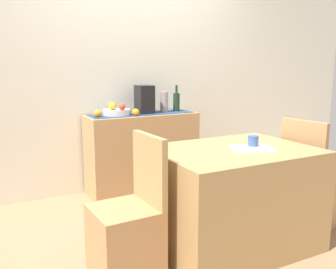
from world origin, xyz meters
name	(u,v)px	position (x,y,z in m)	size (l,w,h in m)	color
ground_plane	(185,223)	(0.00, 0.00, -0.01)	(6.40, 6.40, 0.02)	#977755
room_wall_rear	(130,63)	(0.00, 1.18, 1.35)	(6.40, 0.06, 2.70)	silver
sideboard_console	(142,153)	(0.02, 0.92, 0.41)	(1.15, 0.42, 0.83)	tan
table_runner	(142,114)	(0.02, 0.92, 0.83)	(1.09, 0.32, 0.01)	navy
fruit_bowl	(117,112)	(-0.25, 0.92, 0.86)	(0.27, 0.27, 0.06)	silver
apple_rear	(112,106)	(-0.31, 0.90, 0.93)	(0.07, 0.07, 0.07)	gold
apple_upper	(122,107)	(-0.23, 0.83, 0.92)	(0.06, 0.06, 0.06)	#BE3D22
apple_front	(112,105)	(-0.28, 1.00, 0.93)	(0.07, 0.07, 0.07)	olive
wine_bottle	(176,102)	(0.43, 0.92, 0.94)	(0.07, 0.07, 0.29)	#1B3121
coffee_maker	(144,100)	(0.05, 0.92, 0.98)	(0.16, 0.18, 0.29)	black
ceramic_vase	(164,102)	(0.28, 0.92, 0.94)	(0.08, 0.08, 0.22)	gray
orange_loose_end	(98,114)	(-0.47, 0.87, 0.87)	(0.08, 0.08, 0.08)	orange
orange_loose_near_bowl	(136,112)	(-0.10, 0.81, 0.87)	(0.07, 0.07, 0.07)	orange
dining_table	(232,198)	(0.10, -0.51, 0.37)	(1.13, 0.84, 0.74)	#AA814F
open_book	(252,148)	(0.20, -0.60, 0.75)	(0.28, 0.21, 0.02)	white
coffee_cup	(253,142)	(0.23, -0.57, 0.79)	(0.08, 0.08, 0.09)	#36568F
chair_near_window	(127,235)	(-0.73, -0.51, 0.27)	(0.42, 0.42, 0.90)	tan
chair_by_corner	(311,193)	(0.93, -0.51, 0.27)	(0.46, 0.46, 0.90)	tan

